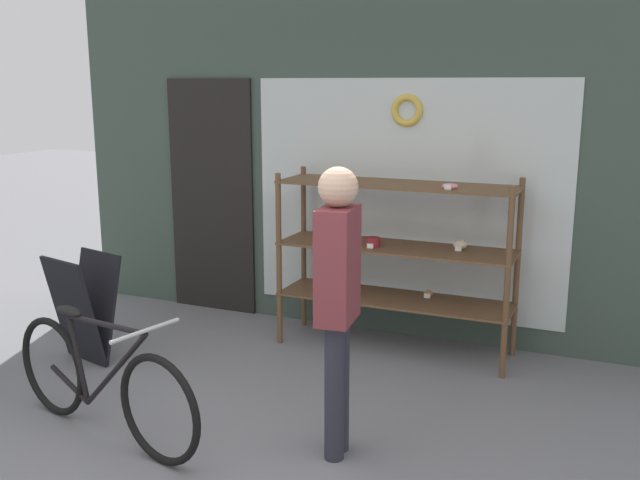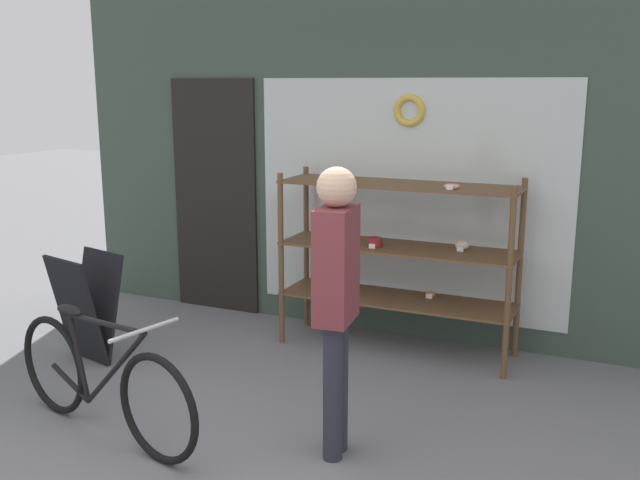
# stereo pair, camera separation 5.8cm
# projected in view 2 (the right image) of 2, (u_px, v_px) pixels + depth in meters

# --- Properties ---
(storefront_facade) EXTENTS (5.84, 0.13, 3.89)m
(storefront_facade) POSITION_uv_depth(u_px,v_px,m) (384.00, 105.00, 5.69)
(storefront_facade) COLOR #3D4C42
(storefront_facade) RESTS_ON ground_plane
(display_case) EXTENTS (1.82, 0.51, 1.38)m
(display_case) POSITION_uv_depth(u_px,v_px,m) (395.00, 247.00, 5.48)
(display_case) COLOR brown
(display_case) RESTS_ON ground_plane
(bicycle) EXTENTS (1.61, 0.54, 0.77)m
(bicycle) POSITION_uv_depth(u_px,v_px,m) (101.00, 381.00, 4.19)
(bicycle) COLOR black
(bicycle) RESTS_ON ground_plane
(sandwich_board) EXTENTS (0.55, 0.48, 0.81)m
(sandwich_board) POSITION_uv_depth(u_px,v_px,m) (87.00, 307.00, 5.34)
(sandwich_board) COLOR black
(sandwich_board) RESTS_ON ground_plane
(pedestrian) EXTENTS (0.21, 0.34, 1.64)m
(pedestrian) POSITION_uv_depth(u_px,v_px,m) (336.00, 291.00, 3.84)
(pedestrian) COLOR #282833
(pedestrian) RESTS_ON ground_plane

